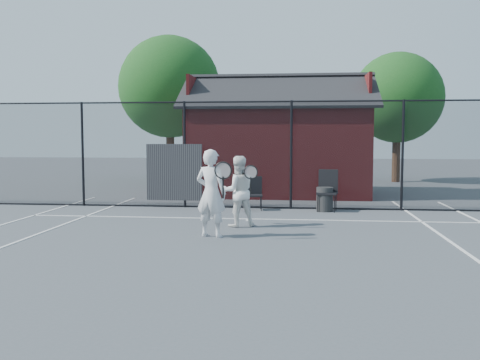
# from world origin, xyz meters

# --- Properties ---
(ground) EXTENTS (80.00, 80.00, 0.00)m
(ground) POSITION_xyz_m (0.00, 0.00, 0.00)
(ground) COLOR #43494D
(ground) RESTS_ON ground
(court_lines) EXTENTS (11.02, 18.00, 0.01)m
(court_lines) POSITION_xyz_m (0.00, -1.32, 0.01)
(court_lines) COLOR silver
(court_lines) RESTS_ON ground
(fence) EXTENTS (22.04, 3.00, 3.00)m
(fence) POSITION_xyz_m (-0.30, 5.00, 1.45)
(fence) COLOR black
(fence) RESTS_ON ground
(clubhouse) EXTENTS (6.50, 4.36, 4.19)m
(clubhouse) POSITION_xyz_m (0.50, 9.00, 1.61)
(clubhouse) COLOR maroon
(clubhouse) RESTS_ON ground
(tree_left) EXTENTS (4.48, 4.48, 6.44)m
(tree_left) POSITION_xyz_m (-4.50, 13.50, 4.19)
(tree_left) COLOR #342415
(tree_left) RESTS_ON ground
(tree_right) EXTENTS (3.97, 3.97, 5.70)m
(tree_right) POSITION_xyz_m (5.50, 14.50, 3.71)
(tree_right) COLOR #342415
(tree_right) RESTS_ON ground
(player_front) EXTENTS (0.84, 0.67, 1.76)m
(player_front) POSITION_xyz_m (-0.51, 0.61, 0.88)
(player_front) COLOR silver
(player_front) RESTS_ON ground
(player_back) EXTENTS (0.94, 0.83, 1.58)m
(player_back) POSITION_xyz_m (-0.13, 1.93, 0.79)
(player_back) COLOR white
(player_back) RESTS_ON ground
(chair_left) EXTENTS (0.48, 0.50, 0.90)m
(chair_left) POSITION_xyz_m (0.02, 4.60, 0.45)
(chair_left) COLOR black
(chair_left) RESTS_ON ground
(chair_right) EXTENTS (0.61, 0.62, 1.09)m
(chair_right) POSITION_xyz_m (1.98, 4.60, 0.55)
(chair_right) COLOR black
(chair_right) RESTS_ON ground
(waste_bin) EXTENTS (0.54, 0.54, 0.65)m
(waste_bin) POSITION_xyz_m (1.91, 4.60, 0.33)
(waste_bin) COLOR black
(waste_bin) RESTS_ON ground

